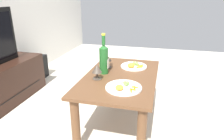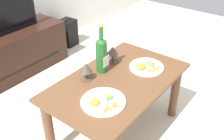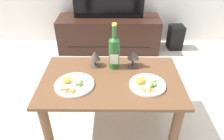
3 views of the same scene
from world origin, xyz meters
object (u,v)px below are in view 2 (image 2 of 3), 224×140
goblet_right (113,51)px  dinner_plate_left (103,101)px  dinner_plate_right (146,66)px  goblet_left (86,68)px  tv_stand (4,57)px  wine_bottle (101,53)px  dining_table (118,91)px  floor_speaker (68,32)px

goblet_right → dinner_plate_left: 0.52m
dinner_plate_right → goblet_left: bearing=146.4°
tv_stand → goblet_left: goblet_left is taller
tv_stand → wine_bottle: 1.34m
dinner_plate_right → dining_table: bearing=163.3°
goblet_left → goblet_right: (0.31, 0.00, 0.01)m
tv_stand → goblet_right: size_ratio=9.95×
dinner_plate_left → dinner_plate_right: size_ratio=1.09×
wine_bottle → tv_stand: bearing=93.2°
floor_speaker → dinner_plate_right: dinner_plate_right is taller
tv_stand → dinner_plate_left: size_ratio=4.75×
wine_bottle → goblet_left: wine_bottle is taller
floor_speaker → dinner_plate_left: dinner_plate_left is taller
dining_table → goblet_left: (-0.13, 0.18, 0.19)m
floor_speaker → goblet_left: (-1.03, -1.28, 0.43)m
goblet_left → dinner_plate_right: (0.39, -0.26, -0.08)m
goblet_left → dining_table: bearing=-54.0°
tv_stand → floor_speaker: (0.95, 0.03, -0.06)m
wine_bottle → dining_table: bearing=-97.6°
dining_table → goblet_left: goblet_left is taller
tv_stand → wine_bottle: bearing=-86.8°
tv_stand → dinner_plate_right: size_ratio=5.19×
goblet_right → dinner_plate_left: size_ratio=0.48×
dining_table → floor_speaker: size_ratio=3.09×
goblet_right → wine_bottle: bearing=-173.9°
dining_table → goblet_right: 0.32m
floor_speaker → tv_stand: bearing=178.4°
tv_stand → goblet_right: goblet_right is taller
tv_stand → dinner_plate_right: bearing=-78.5°
dining_table → dinner_plate_left: 0.30m
wine_bottle → dinner_plate_right: size_ratio=1.42×
dinner_plate_left → dinner_plate_right: 0.52m
goblet_left → goblet_right: bearing=0.0°
floor_speaker → dinner_plate_left: 1.96m
goblet_right → dinner_plate_right: bearing=-72.1°
wine_bottle → dinner_plate_left: bearing=-139.6°
dining_table → tv_stand: 1.44m
dinner_plate_left → floor_speaker: bearing=53.0°
tv_stand → goblet_right: bearing=-79.8°
goblet_right → tv_stand: bearing=100.2°
dining_table → wine_bottle: wine_bottle is taller
dining_table → goblet_right: (0.18, 0.18, 0.20)m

